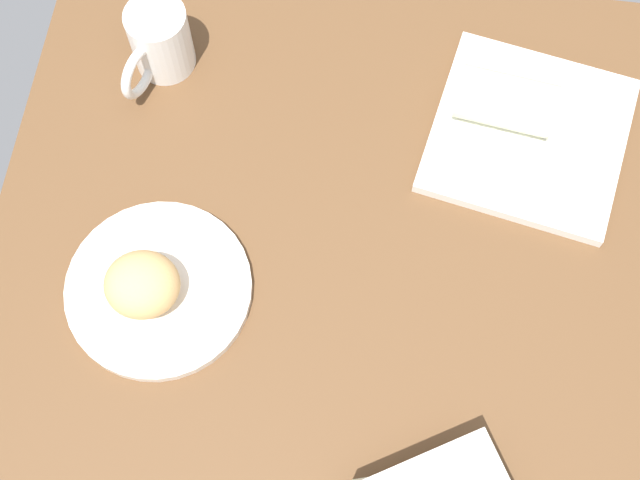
{
  "coord_description": "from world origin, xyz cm",
  "views": [
    {
      "loc": [
        -25.03,
        -0.17,
        105.03
      ],
      "look_at": [
        14.16,
        5.04,
        7.0
      ],
      "focal_mm": 51.07,
      "sensor_mm": 36.0,
      "label": 1
    }
  ],
  "objects_px": {
    "square_plate": "(527,135)",
    "coffee_mug": "(157,41)",
    "scone_pastry": "(141,284)",
    "round_plate": "(157,289)",
    "breakfast_wrap": "(504,101)",
    "sauce_cup": "(568,149)"
  },
  "relations": [
    {
      "from": "square_plate",
      "to": "coffee_mug",
      "type": "height_order",
      "value": "coffee_mug"
    },
    {
      "from": "scone_pastry",
      "to": "coffee_mug",
      "type": "bearing_deg",
      "value": 7.97
    },
    {
      "from": "round_plate",
      "to": "coffee_mug",
      "type": "xyz_separation_m",
      "value": [
        0.31,
        0.06,
        0.04
      ]
    },
    {
      "from": "round_plate",
      "to": "breakfast_wrap",
      "type": "bearing_deg",
      "value": -53.68
    },
    {
      "from": "scone_pastry",
      "to": "coffee_mug",
      "type": "relative_size",
      "value": 0.69
    },
    {
      "from": "round_plate",
      "to": "sauce_cup",
      "type": "xyz_separation_m",
      "value": [
        0.24,
        -0.46,
        0.02
      ]
    },
    {
      "from": "sauce_cup",
      "to": "square_plate",
      "type": "bearing_deg",
      "value": 61.89
    },
    {
      "from": "square_plate",
      "to": "breakfast_wrap",
      "type": "bearing_deg",
      "value": 61.89
    },
    {
      "from": "round_plate",
      "to": "square_plate",
      "type": "height_order",
      "value": "square_plate"
    },
    {
      "from": "round_plate",
      "to": "sauce_cup",
      "type": "relative_size",
      "value": 3.78
    },
    {
      "from": "square_plate",
      "to": "sauce_cup",
      "type": "bearing_deg",
      "value": -118.11
    },
    {
      "from": "breakfast_wrap",
      "to": "sauce_cup",
      "type": "bearing_deg",
      "value": 69.66
    },
    {
      "from": "square_plate",
      "to": "coffee_mug",
      "type": "bearing_deg",
      "value": 84.24
    },
    {
      "from": "scone_pastry",
      "to": "sauce_cup",
      "type": "bearing_deg",
      "value": -62.75
    },
    {
      "from": "square_plate",
      "to": "breakfast_wrap",
      "type": "height_order",
      "value": "breakfast_wrap"
    },
    {
      "from": "round_plate",
      "to": "scone_pastry",
      "type": "relative_size",
      "value": 2.53
    },
    {
      "from": "round_plate",
      "to": "scone_pastry",
      "type": "distance_m",
      "value": 0.04
    },
    {
      "from": "sauce_cup",
      "to": "breakfast_wrap",
      "type": "relative_size",
      "value": 0.49
    },
    {
      "from": "scone_pastry",
      "to": "square_plate",
      "type": "distance_m",
      "value": 0.51
    },
    {
      "from": "square_plate",
      "to": "coffee_mug",
      "type": "relative_size",
      "value": 1.86
    },
    {
      "from": "breakfast_wrap",
      "to": "coffee_mug",
      "type": "xyz_separation_m",
      "value": [
        0.03,
        0.44,
        0.0
      ]
    },
    {
      "from": "square_plate",
      "to": "breakfast_wrap",
      "type": "distance_m",
      "value": 0.06
    }
  ]
}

